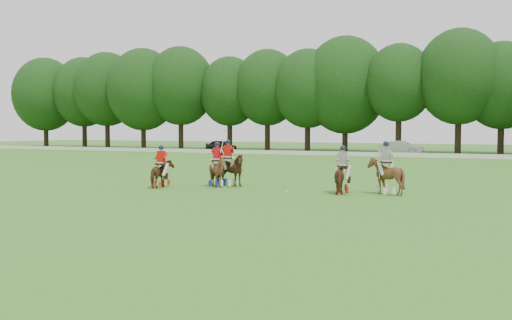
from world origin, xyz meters
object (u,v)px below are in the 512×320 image
at_px(polo_stripe_b, 386,175).
at_px(polo_ball, 287,192).
at_px(polo_red_a, 161,173).
at_px(polo_red_b, 228,170).
at_px(car_left, 221,146).
at_px(polo_red_c, 217,171).
at_px(car_mid, 402,148).
at_px(polo_stripe_a, 343,177).

xyz_separation_m(polo_stripe_b, polo_ball, (-4.12, -1.34, -0.80)).
height_order(polo_stripe_b, polo_ball, polo_stripe_b).
bearing_deg(polo_red_a, polo_red_b, 35.34).
distance_m(car_left, polo_red_a, 43.59).
distance_m(polo_stripe_b, polo_ball, 4.41).
xyz_separation_m(car_left, polo_stripe_b, (28.86, -37.79, 0.13)).
bearing_deg(polo_ball, car_left, 122.30).
relative_size(polo_red_b, polo_red_c, 0.84).
distance_m(car_mid, polo_red_a, 39.78).
height_order(polo_red_a, polo_red_c, polo_red_c).
distance_m(polo_red_b, polo_stripe_b, 7.89).
xyz_separation_m(polo_red_b, polo_ball, (3.77, -1.46, -0.80)).
relative_size(car_left, car_mid, 0.90).
relative_size(car_mid, polo_red_c, 1.67).
bearing_deg(polo_red_c, car_left, 118.40).
xyz_separation_m(polo_red_b, polo_stripe_b, (7.89, -0.12, 0.00)).
relative_size(polo_red_c, polo_stripe_b, 1.18).
bearing_deg(polo_red_b, car_mid, 87.87).
bearing_deg(polo_stripe_a, polo_red_c, 178.21).
bearing_deg(polo_red_b, polo_red_c, -138.42).
distance_m(car_mid, polo_red_b, 37.69).
relative_size(polo_stripe_b, polo_ball, 26.01).
bearing_deg(polo_stripe_a, car_mid, 96.98).
relative_size(car_left, polo_stripe_a, 1.96).
bearing_deg(polo_red_a, polo_ball, 3.90).
xyz_separation_m(polo_stripe_a, polo_stripe_b, (1.81, 0.44, 0.09)).
bearing_deg(polo_red_c, polo_red_a, -145.90).
bearing_deg(polo_red_b, polo_stripe_a, -5.32).
distance_m(car_mid, polo_ball, 39.21).
relative_size(polo_stripe_a, polo_ball, 23.76).
bearing_deg(polo_red_b, polo_red_a, -144.66).
bearing_deg(car_left, polo_red_b, -139.89).
height_order(car_left, polo_stripe_b, polo_stripe_b).
bearing_deg(polo_stripe_a, car_left, 125.28).
height_order(polo_red_c, polo_stripe_a, polo_red_c).
bearing_deg(polo_ball, polo_red_c, 165.24).
distance_m(car_left, polo_stripe_b, 47.55).
xyz_separation_m(car_left, polo_ball, (24.74, -39.13, -0.67)).
distance_m(polo_red_a, polo_red_b, 3.29).
bearing_deg(polo_red_b, polo_ball, -21.22).
height_order(polo_red_a, polo_ball, polo_red_a).
relative_size(car_mid, polo_stripe_b, 1.98).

